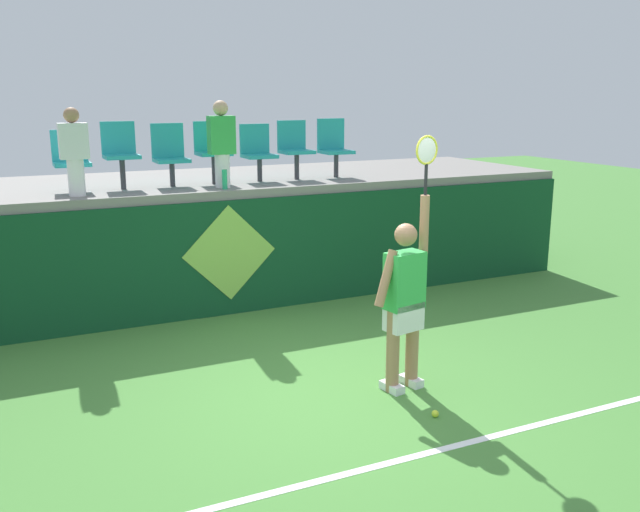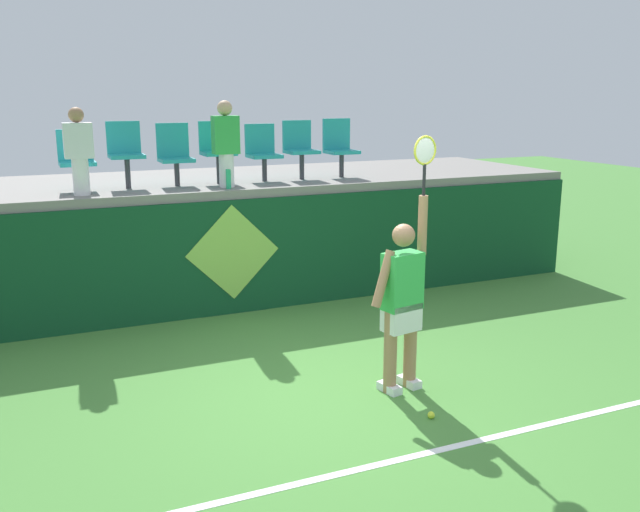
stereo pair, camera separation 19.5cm
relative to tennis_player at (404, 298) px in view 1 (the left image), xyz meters
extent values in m
plane|color=#478438|center=(-0.73, 0.11, -0.94)|extent=(40.00, 40.00, 0.00)
cube|color=#0F4223|center=(-0.73, 3.10, -0.18)|extent=(10.84, 0.20, 1.53)
cube|color=gray|center=(-0.73, 4.48, 0.65)|extent=(10.84, 2.87, 0.12)
cube|color=white|center=(-0.73, -1.20, -0.94)|extent=(9.75, 0.08, 0.01)
cube|color=white|center=(-0.13, -0.03, -0.90)|extent=(0.17, 0.28, 0.08)
cube|color=white|center=(0.12, 0.02, -0.90)|extent=(0.17, 0.28, 0.08)
cylinder|color=#A87A56|center=(-0.13, -0.03, -0.52)|extent=(0.13, 0.13, 0.84)
cylinder|color=#A87A56|center=(0.12, 0.02, -0.52)|extent=(0.13, 0.13, 0.84)
cube|color=white|center=(-0.01, 0.00, -0.18)|extent=(0.40, 0.29, 0.28)
cube|color=green|center=(-0.01, 0.00, 0.18)|extent=(0.42, 0.29, 0.56)
sphere|color=#A87A56|center=(-0.01, 0.00, 0.63)|extent=(0.22, 0.22, 0.22)
cylinder|color=#A87A56|center=(-0.24, -0.05, 0.24)|extent=(0.27, 0.14, 0.55)
cylinder|color=#A87A56|center=(0.23, 0.05, 0.70)|extent=(0.09, 0.09, 0.58)
cylinder|color=black|center=(0.23, 0.05, 1.14)|extent=(0.03, 0.03, 0.30)
torus|color=gold|center=(0.23, 0.05, 1.42)|extent=(0.28, 0.08, 0.28)
ellipsoid|color=silver|center=(0.23, 0.05, 1.42)|extent=(0.24, 0.06, 0.24)
sphere|color=#D1E533|center=(-0.07, -0.68, -0.91)|extent=(0.07, 0.07, 0.07)
cylinder|color=#26B272|center=(-0.78, 3.23, 0.84)|extent=(0.07, 0.07, 0.26)
cylinder|color=#38383D|center=(-2.60, 3.80, 0.87)|extent=(0.07, 0.07, 0.33)
cube|color=teal|center=(-2.60, 3.80, 1.06)|extent=(0.44, 0.42, 0.05)
cube|color=teal|center=(-2.60, 3.99, 1.29)|extent=(0.44, 0.04, 0.40)
cylinder|color=#38383D|center=(-1.98, 3.80, 0.91)|extent=(0.07, 0.07, 0.40)
cube|color=teal|center=(-1.98, 3.80, 1.13)|extent=(0.44, 0.42, 0.05)
cube|color=teal|center=(-1.98, 3.99, 1.37)|extent=(0.44, 0.04, 0.42)
cylinder|color=#38383D|center=(-1.33, 3.80, 0.87)|extent=(0.07, 0.07, 0.32)
cube|color=teal|center=(-1.33, 3.80, 1.06)|extent=(0.44, 0.42, 0.05)
cube|color=teal|center=(-1.33, 3.99, 1.32)|extent=(0.44, 0.04, 0.46)
cylinder|color=#38383D|center=(-0.74, 3.80, 0.91)|extent=(0.07, 0.07, 0.39)
cube|color=teal|center=(-0.74, 3.80, 1.13)|extent=(0.44, 0.42, 0.05)
cube|color=teal|center=(-0.74, 3.99, 1.36)|extent=(0.44, 0.04, 0.41)
cylinder|color=#38383D|center=(-0.08, 3.80, 0.88)|extent=(0.07, 0.07, 0.33)
cube|color=teal|center=(-0.08, 3.80, 1.07)|extent=(0.44, 0.42, 0.05)
cube|color=teal|center=(-0.08, 3.99, 1.30)|extent=(0.44, 0.04, 0.42)
cylinder|color=#38383D|center=(0.50, 3.80, 0.90)|extent=(0.07, 0.07, 0.37)
cube|color=teal|center=(0.50, 3.80, 1.11)|extent=(0.44, 0.42, 0.05)
cube|color=teal|center=(0.50, 3.99, 1.34)|extent=(0.44, 0.04, 0.42)
cylinder|color=#38383D|center=(1.14, 3.80, 0.89)|extent=(0.07, 0.07, 0.35)
cube|color=teal|center=(1.14, 3.80, 1.09)|extent=(0.44, 0.42, 0.05)
cube|color=teal|center=(1.14, 3.99, 1.34)|extent=(0.44, 0.04, 0.46)
cylinder|color=white|center=(-2.60, 3.42, 0.94)|extent=(0.20, 0.20, 0.45)
cube|color=white|center=(-2.60, 3.42, 1.38)|extent=(0.34, 0.20, 0.43)
sphere|color=#A87A56|center=(-2.60, 3.42, 1.69)|extent=(0.19, 0.19, 0.19)
cylinder|color=white|center=(-0.74, 3.42, 0.93)|extent=(0.20, 0.20, 0.44)
cube|color=green|center=(-0.74, 3.42, 1.40)|extent=(0.34, 0.20, 0.50)
sphere|color=#DBAD84|center=(-0.74, 3.42, 1.75)|extent=(0.20, 0.20, 0.20)
cube|color=#0F4223|center=(-0.82, 2.99, -0.94)|extent=(0.90, 0.01, 0.00)
plane|color=#8CC64C|center=(-0.82, 2.99, -0.10)|extent=(1.27, 0.00, 1.27)
camera|label=1|loc=(-3.48, -5.48, 1.94)|focal=38.72mm
camera|label=2|loc=(-3.30, -5.56, 1.94)|focal=38.72mm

